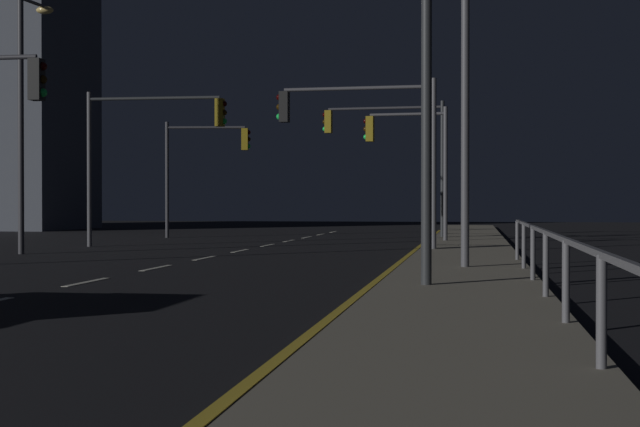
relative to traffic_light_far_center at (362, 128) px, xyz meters
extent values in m
plane|color=black|center=(-3.93, -7.04, -3.83)|extent=(112.00, 112.00, 0.00)
cube|color=gray|center=(3.17, -7.04, -3.76)|extent=(2.82, 77.00, 0.14)
cube|color=silver|center=(-3.93, -11.54, -3.82)|extent=(0.14, 2.00, 0.01)
cube|color=silver|center=(-3.93, -7.54, -3.82)|extent=(0.14, 2.00, 0.01)
cube|color=silver|center=(-3.93, -3.54, -3.82)|extent=(0.14, 2.00, 0.01)
cube|color=silver|center=(-3.93, 0.46, -3.82)|extent=(0.14, 2.00, 0.01)
cube|color=silver|center=(-3.93, 4.46, -3.82)|extent=(0.14, 2.00, 0.01)
cube|color=silver|center=(-3.93, 8.46, -3.82)|extent=(0.14, 2.00, 0.01)
cube|color=silver|center=(-3.93, 12.46, -3.82)|extent=(0.14, 2.00, 0.01)
cube|color=silver|center=(-3.93, 16.46, -3.82)|extent=(0.14, 2.00, 0.01)
cube|color=silver|center=(-3.93, 20.46, -3.82)|extent=(0.14, 2.00, 0.01)
cube|color=gold|center=(1.51, -2.04, -3.82)|extent=(0.14, 53.00, 0.01)
cylinder|color=#4C4C51|center=(2.19, -0.08, -1.11)|extent=(0.16, 0.16, 5.15)
cylinder|color=#4C4C51|center=(-0.12, 0.00, 1.21)|extent=(4.63, 0.28, 0.11)
cube|color=black|center=(-2.43, 0.09, 0.69)|extent=(0.29, 0.35, 0.95)
sphere|color=black|center=(-2.59, 0.09, 0.99)|extent=(0.20, 0.20, 0.20)
sphere|color=black|center=(-2.59, 0.09, 0.69)|extent=(0.20, 0.20, 0.20)
sphere|color=#19D84C|center=(-2.59, 0.09, 0.39)|extent=(0.20, 0.20, 0.20)
cube|color=black|center=(-6.49, -8.39, 0.52)|extent=(0.28, 0.34, 0.95)
sphere|color=black|center=(-6.34, -8.38, 0.82)|extent=(0.20, 0.20, 0.20)
sphere|color=black|center=(-6.34, -8.38, 0.52)|extent=(0.20, 0.20, 0.20)
sphere|color=#19D84C|center=(-6.34, -8.38, 0.22)|extent=(0.20, 0.20, 0.20)
cylinder|color=#2D3033|center=(2.11, 10.30, -0.89)|extent=(0.16, 0.16, 5.59)
cylinder|color=#38383D|center=(-0.28, 10.43, 1.65)|extent=(4.78, 0.37, 0.11)
cube|color=olive|center=(-2.66, 10.56, 1.13)|extent=(0.30, 0.35, 0.95)
sphere|color=black|center=(-2.82, 10.57, 1.43)|extent=(0.20, 0.20, 0.20)
sphere|color=black|center=(-2.82, 10.57, 1.13)|extent=(0.20, 0.20, 0.20)
sphere|color=#19D84C|center=(-2.82, 10.57, 0.83)|extent=(0.20, 0.20, 0.20)
cylinder|color=#4C4C51|center=(-9.88, 2.51, -1.13)|extent=(0.16, 0.16, 5.40)
cylinder|color=#2D3033|center=(-7.54, 2.58, 1.32)|extent=(4.67, 0.25, 0.11)
cube|color=olive|center=(-5.21, 2.65, 0.80)|extent=(0.29, 0.35, 0.95)
sphere|color=black|center=(-5.06, 2.65, 1.10)|extent=(0.20, 0.20, 0.20)
sphere|color=black|center=(-5.06, 2.65, 0.80)|extent=(0.20, 0.20, 0.20)
sphere|color=#19D84C|center=(-5.06, 2.65, 0.50)|extent=(0.20, 0.20, 0.20)
cylinder|color=#4C4C51|center=(2.35, 6.48, -1.21)|extent=(0.16, 0.16, 4.95)
cylinder|color=#4C4C51|center=(0.94, 6.58, 1.02)|extent=(2.84, 0.30, 0.11)
cube|color=olive|center=(-0.48, 6.68, 0.49)|extent=(0.30, 0.36, 0.95)
sphere|color=black|center=(-0.63, 6.69, 0.79)|extent=(0.20, 0.20, 0.20)
sphere|color=black|center=(-0.63, 6.69, 0.49)|extent=(0.20, 0.20, 0.20)
sphere|color=#19D84C|center=(-0.63, 6.69, 0.19)|extent=(0.20, 0.20, 0.20)
cylinder|color=#38383D|center=(-9.93, 11.09, -1.28)|extent=(0.16, 0.16, 5.10)
cylinder|color=#38383D|center=(-8.22, 11.28, 1.02)|extent=(3.44, 0.50, 0.11)
cube|color=olive|center=(-6.51, 11.48, 0.49)|extent=(0.32, 0.37, 0.95)
sphere|color=black|center=(-6.36, 11.50, 0.79)|extent=(0.20, 0.20, 0.20)
sphere|color=black|center=(-6.36, 11.50, 0.49)|extent=(0.20, 0.20, 0.20)
sphere|color=#19D84C|center=(-6.36, 11.50, 0.19)|extent=(0.20, 0.20, 0.20)
cylinder|color=#4C4C51|center=(3.20, -8.00, 0.23)|extent=(0.18, 0.18, 7.83)
cylinder|color=#38383D|center=(-9.95, -2.36, 0.07)|extent=(0.18, 0.18, 7.79)
cylinder|color=#4C4C51|center=(-9.88, -1.69, 3.81)|extent=(0.23, 1.35, 0.10)
ellipsoid|color=#F9D172|center=(-9.82, -1.02, 3.71)|extent=(0.56, 0.36, 0.24)
cylinder|color=#2D3033|center=(2.59, -12.61, 0.13)|extent=(0.18, 0.18, 7.64)
cylinder|color=#59595E|center=(4.43, -20.46, -3.21)|extent=(0.09, 0.09, 0.95)
cylinder|color=#59595E|center=(4.43, -17.41, -3.21)|extent=(0.09, 0.09, 0.95)
cylinder|color=#59595E|center=(4.43, -14.37, -3.21)|extent=(0.09, 0.09, 0.95)
cylinder|color=#59595E|center=(4.43, -11.33, -3.21)|extent=(0.09, 0.09, 0.95)
cylinder|color=#59595E|center=(4.43, -8.29, -3.21)|extent=(0.09, 0.09, 0.95)
cylinder|color=#59595E|center=(4.43, -5.24, -3.21)|extent=(0.09, 0.09, 0.95)
cube|color=slate|center=(4.43, -15.89, -2.74)|extent=(0.06, 21.30, 0.06)
camera|label=1|loc=(3.38, -28.51, -2.31)|focal=52.68mm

